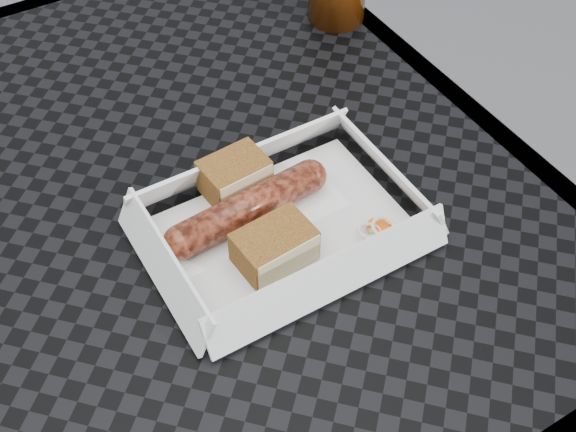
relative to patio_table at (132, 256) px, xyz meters
name	(u,v)px	position (x,y,z in m)	size (l,w,h in m)	color
patio_table	(132,256)	(0.00, 0.00, 0.00)	(0.80, 0.80, 0.74)	black
food_tray	(283,229)	(0.12, -0.10, 0.08)	(0.22, 0.15, 0.00)	white
bratwurst	(248,208)	(0.10, -0.08, 0.10)	(0.17, 0.04, 0.03)	maroon
bread_near	(235,176)	(0.11, -0.04, 0.10)	(0.06, 0.04, 0.04)	brown
bread_far	(274,246)	(0.10, -0.13, 0.10)	(0.07, 0.05, 0.03)	brown
veg_garnish	(375,237)	(0.19, -0.16, 0.08)	(0.03, 0.03, 0.00)	#FD5D0B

